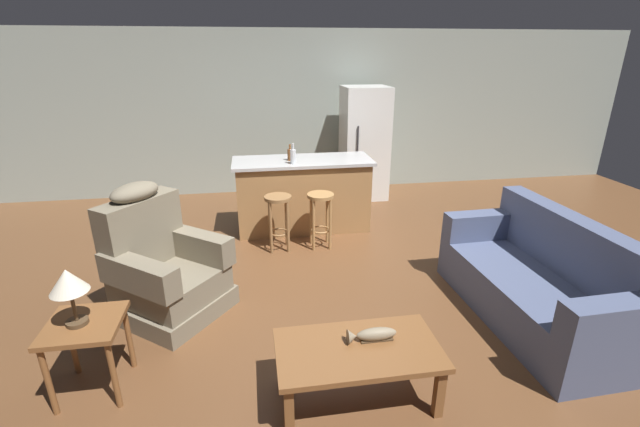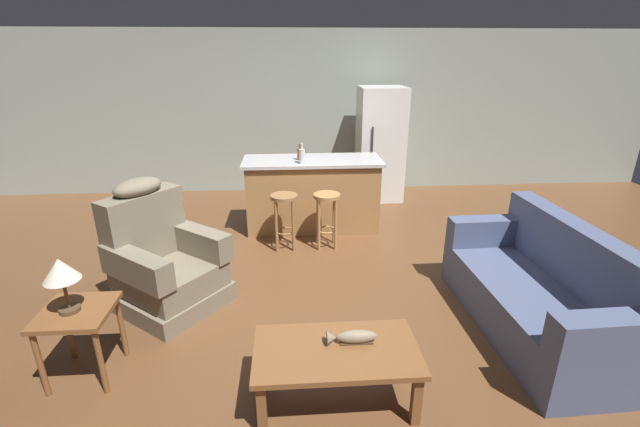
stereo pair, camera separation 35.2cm
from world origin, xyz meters
name	(u,v)px [view 2 (the right image)]	position (x,y,z in m)	size (l,w,h in m)	color
ground_plane	(320,275)	(0.00, 0.00, 0.00)	(12.00, 12.00, 0.00)	brown
back_wall	(306,113)	(0.00, 3.12, 1.30)	(12.00, 0.05, 2.60)	#939E93
coffee_table	(336,356)	(-0.01, -1.76, 0.36)	(1.10, 0.60, 0.42)	brown
fish_figurine	(352,337)	(0.10, -1.69, 0.46)	(0.34, 0.10, 0.10)	#4C3823
couch	(541,294)	(1.80, -1.07, 0.34)	(0.89, 1.92, 0.94)	#4C5675
recliner_near_lamp	(163,262)	(-1.49, -0.42, 0.42)	(1.18, 1.18, 1.20)	#756B56
end_table	(78,322)	(-1.83, -1.38, 0.46)	(0.48, 0.48, 0.56)	brown
table_lamp	(61,272)	(-1.85, -1.39, 0.87)	(0.24, 0.24, 0.41)	#4C3823
kitchen_island	(313,194)	(0.00, 1.35, 0.48)	(1.80, 0.70, 0.95)	#9E7042
bar_stool_left	(284,212)	(-0.37, 0.72, 0.47)	(0.32, 0.32, 0.68)	olive
bar_stool_right	(327,211)	(0.13, 0.72, 0.47)	(0.32, 0.32, 0.68)	#A87A47
refrigerator	(380,144)	(1.14, 2.55, 0.88)	(0.70, 0.69, 1.76)	white
bottle_tall_green	(302,156)	(-0.14, 1.14, 1.05)	(0.07, 0.07, 0.26)	silver
bottle_short_amber	(300,154)	(-0.16, 1.32, 1.03)	(0.07, 0.07, 0.21)	brown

